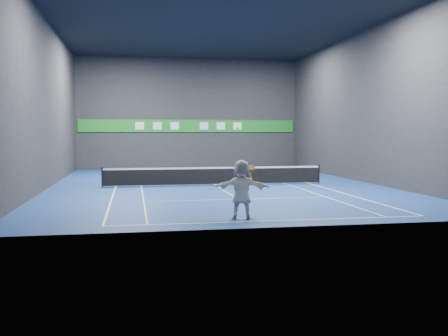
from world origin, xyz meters
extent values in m
plane|color=navy|center=(0.00, 0.00, 0.00)|extent=(26.00, 26.00, 0.00)
plane|color=black|center=(0.00, 0.00, 9.00)|extent=(26.00, 26.00, 0.00)
cube|color=#27272A|center=(0.00, 13.00, 4.50)|extent=(18.00, 0.10, 9.00)
cube|color=#27272A|center=(0.00, -13.00, 4.50)|extent=(18.00, 0.10, 9.00)
cube|color=#27272A|center=(-9.00, 0.00, 4.50)|extent=(0.10, 26.00, 9.00)
cube|color=#27272A|center=(9.00, 0.00, 4.50)|extent=(0.10, 26.00, 9.00)
cube|color=white|center=(0.00, -11.89, 0.00)|extent=(10.98, 0.08, 0.01)
cube|color=white|center=(0.00, 11.89, 0.00)|extent=(10.98, 0.08, 0.01)
cube|color=white|center=(-5.49, 0.00, 0.00)|extent=(0.08, 23.78, 0.01)
cube|color=white|center=(5.49, 0.00, 0.00)|extent=(0.08, 23.78, 0.01)
cube|color=white|center=(-4.11, 0.00, 0.00)|extent=(0.06, 23.78, 0.01)
cube|color=white|center=(4.11, 0.00, 0.00)|extent=(0.06, 23.78, 0.01)
cube|color=white|center=(0.00, -6.40, 0.00)|extent=(8.23, 0.06, 0.01)
cube|color=white|center=(0.00, 6.40, 0.00)|extent=(8.23, 0.06, 0.01)
cube|color=white|center=(0.00, 0.00, 0.00)|extent=(0.06, 12.80, 0.01)
imported|color=white|center=(-0.90, -11.26, 1.01)|extent=(1.96, 1.11, 2.02)
sphere|color=yellow|center=(-1.03, -11.16, 3.08)|extent=(0.07, 0.07, 0.07)
cylinder|color=black|center=(-6.20, 0.00, 0.54)|extent=(0.10, 0.10, 1.07)
cylinder|color=black|center=(6.20, 0.00, 0.54)|extent=(0.10, 0.10, 1.07)
cube|color=black|center=(0.00, 0.00, 0.47)|extent=(12.40, 0.03, 0.86)
cube|color=white|center=(0.00, 0.00, 0.95)|extent=(12.40, 0.04, 0.10)
cube|color=#1C8324|center=(0.00, 12.94, 3.50)|extent=(17.64, 0.06, 1.00)
cube|color=white|center=(-4.00, 12.88, 3.50)|extent=(0.70, 0.04, 0.60)
cube|color=white|center=(-2.60, 12.88, 3.50)|extent=(0.70, 0.04, 0.60)
cube|color=white|center=(-1.20, 12.88, 3.50)|extent=(0.70, 0.04, 0.60)
cube|color=white|center=(1.20, 12.88, 3.50)|extent=(0.70, 0.04, 0.60)
cube|color=white|center=(2.60, 12.88, 3.50)|extent=(0.70, 0.04, 0.60)
cube|color=white|center=(4.00, 12.88, 3.50)|extent=(0.70, 0.04, 0.60)
torus|color=red|center=(-0.59, -11.21, 1.76)|extent=(0.43, 0.34, 0.30)
cylinder|color=#C2DA4D|center=(-0.56, -11.21, 1.74)|extent=(0.38, 0.30, 0.24)
cylinder|color=red|center=(-0.63, -11.21, 1.55)|extent=(0.05, 0.08, 0.18)
cylinder|color=yellow|center=(-0.59, -11.23, 1.45)|extent=(0.11, 0.14, 0.25)
camera|label=1|loc=(-4.52, -27.74, 2.91)|focal=40.00mm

